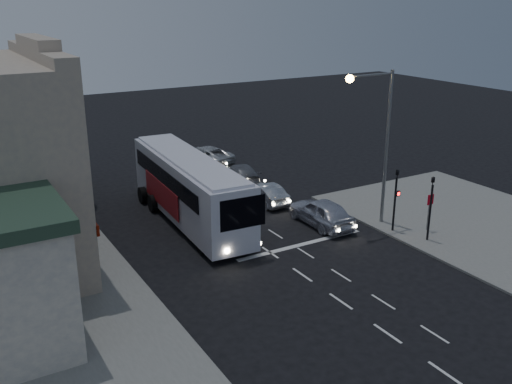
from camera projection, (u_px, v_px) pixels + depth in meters
ground at (291, 267)px, 28.72m from camera, size 120.00×120.00×0.00m
road_markings at (277, 239)px, 32.04m from camera, size 8.00×30.55×0.01m
tour_bus at (189, 187)px, 33.96m from camera, size 3.47×13.27×4.04m
car_suv at (321, 212)px, 33.81m from camera, size 2.01×4.86×1.65m
car_sedan_a at (265, 193)px, 37.54m from camera, size 1.42×4.08×1.34m
car_sedan_b at (241, 173)px, 41.89m from camera, size 2.68×4.87×1.34m
car_sedan_c at (204, 155)px, 46.38m from camera, size 4.05×5.84×1.48m
traffic_signal_main at (396, 193)px, 32.23m from camera, size 0.25×0.35×4.10m
traffic_signal_side at (431, 201)px, 30.95m from camera, size 0.18×0.15×4.10m
regulatory_sign at (429, 206)px, 32.48m from camera, size 0.45×0.12×2.20m
streetlight at (379, 131)px, 32.20m from camera, size 3.32×0.44×9.00m
street_tree at (49, 139)px, 35.59m from camera, size 4.00×4.00×6.20m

